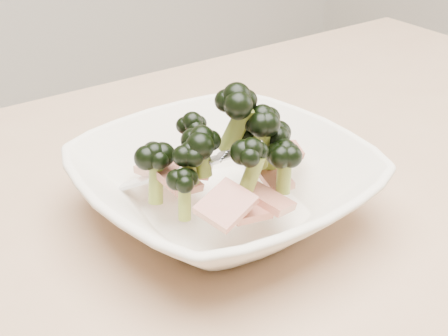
{
  "coord_description": "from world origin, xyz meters",
  "views": [
    {
      "loc": [
        -0.32,
        -0.37,
        1.08
      ],
      "look_at": [
        -0.03,
        0.03,
        0.8
      ],
      "focal_mm": 50.0,
      "sensor_mm": 36.0,
      "label": 1
    }
  ],
  "objects": [
    {
      "name": "dining_table",
      "position": [
        0.0,
        0.0,
        0.65
      ],
      "size": [
        1.2,
        0.8,
        0.75
      ],
      "color": "tan",
      "rests_on": "ground"
    },
    {
      "name": "broccoli_dish",
      "position": [
        -0.03,
        0.03,
        0.79
      ],
      "size": [
        0.27,
        0.27,
        0.14
      ],
      "color": "white",
      "rests_on": "dining_table"
    }
  ]
}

